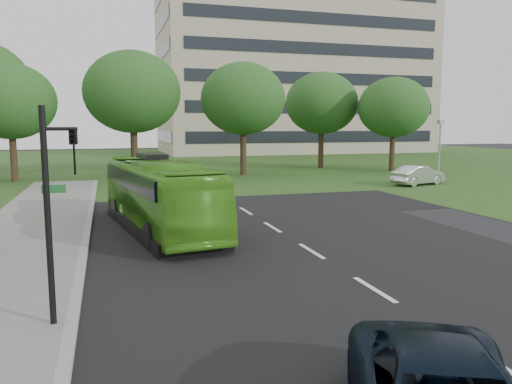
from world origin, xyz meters
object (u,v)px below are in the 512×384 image
office_building (292,71)px  tree_park_c (243,99)px  camera_pole (440,143)px  tree_park_d (322,103)px  traffic_light (55,201)px  tree_park_b (132,92)px  tree_park_a (10,101)px  sedan (418,175)px  tree_park_e (394,107)px  bus (159,195)px

office_building → tree_park_c: office_building is taller
camera_pole → tree_park_d: bearing=107.7°
office_building → traffic_light: 71.32m
tree_park_b → traffic_light: 30.79m
tree_park_a → traffic_light: 30.20m
tree_park_c → sedan: bearing=-46.9°
tree_park_e → sedan: (-4.02, -9.83, -4.98)m
tree_park_b → camera_pole: 23.27m
tree_park_b → tree_park_d: bearing=11.4°
tree_park_d → bus: 30.91m
tree_park_e → traffic_light: size_ratio=1.86×
office_building → tree_park_a: 49.59m
tree_park_d → bus: (-17.89, -24.74, -4.78)m
tree_park_a → tree_park_b: bearing=5.5°
tree_park_c → office_building: bearing=63.5°
camera_pole → tree_park_c: bearing=146.6°
bus → tree_park_c: bearing=57.0°
tree_park_c → sedan: size_ratio=2.24×
bus → sedan: bearing=18.9°
tree_park_d → traffic_light: size_ratio=2.04×
traffic_light → camera_pole: 30.29m
camera_pole → tree_park_e: bearing=84.9°
tree_park_b → traffic_light: (-3.14, -30.36, -4.03)m
tree_park_c → traffic_light: tree_park_c is taller
sedan → traffic_light: 28.84m
tree_park_d → sedan: tree_park_d is taller
tree_park_a → sedan: (26.98, -10.40, -5.11)m
office_building → tree_park_b: office_building is taller
office_building → camera_pole: office_building is taller
tree_park_c → traffic_light: bearing=-111.9°
tree_park_c → bus: (-8.92, -20.27, -4.84)m
tree_park_b → bus: tree_park_b is taller
office_building → tree_park_e: bearing=-96.0°
tree_park_d → sedan: bearing=-87.3°
tree_park_d → sedan: 15.79m
tree_park_a → sedan: size_ratio=2.08×
office_building → tree_park_b: size_ratio=4.07×
bus → tree_park_e: bearing=31.9°
tree_park_d → tree_park_e: bearing=-46.5°
tree_park_b → camera_pole: tree_park_b is taller
tree_park_a → tree_park_e: size_ratio=1.03×
traffic_light → camera_pole: (23.29, 19.36, 0.27)m
bus → tree_park_b: bearing=80.2°
tree_park_a → sedan: bearing=-21.1°
tree_park_d → tree_park_a: bearing=-170.5°
bus → office_building: bearing=55.2°
office_building → bus: bearing=-115.5°
tree_park_d → bus: size_ratio=0.92×
tree_park_d → traffic_light: tree_park_d is taller
tree_park_b → tree_park_c: (8.71, -0.91, -0.43)m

